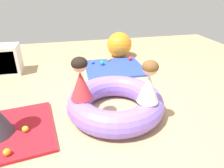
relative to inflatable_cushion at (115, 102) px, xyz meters
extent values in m
plane|color=tan|center=(-0.07, 0.01, -0.16)|extent=(8.00, 8.00, 0.00)
cube|color=#2D47B7|center=(0.36, 1.57, -0.14)|extent=(1.21, 1.08, 0.04)
torus|color=#8466E0|center=(0.00, 0.00, 0.00)|extent=(1.31, 1.31, 0.32)
cone|color=red|center=(-0.45, -0.05, 0.34)|extent=(0.31, 0.31, 0.36)
sphere|color=#DBAD89|center=(-0.45, -0.05, 0.60)|extent=(0.18, 0.18, 0.18)
ellipsoid|color=black|center=(-0.45, -0.05, 0.62)|extent=(0.19, 0.19, 0.15)
cone|color=white|center=(0.33, -0.31, 0.34)|extent=(0.37, 0.37, 0.35)
sphere|color=#DBAD89|center=(0.33, -0.31, 0.59)|extent=(0.18, 0.18, 0.18)
ellipsoid|color=brown|center=(0.33, -0.31, 0.61)|extent=(0.19, 0.19, 0.15)
sphere|color=yellow|center=(0.32, 1.94, -0.09)|extent=(0.06, 0.06, 0.06)
sphere|color=orange|center=(-1.27, -0.55, -0.08)|extent=(0.08, 0.08, 0.08)
sphere|color=red|center=(0.81, 1.89, -0.08)|extent=(0.09, 0.09, 0.09)
sphere|color=teal|center=(0.14, 1.73, -0.07)|extent=(0.10, 0.10, 0.10)
sphere|color=blue|center=(-0.05, 1.85, -0.09)|extent=(0.07, 0.07, 0.07)
sphere|color=yellow|center=(-1.14, -0.21, -0.09)|extent=(0.07, 0.07, 0.07)
sphere|color=orange|center=(0.66, 2.31, 0.13)|extent=(0.59, 0.59, 0.59)
cube|color=silver|center=(-1.70, 1.82, 0.12)|extent=(0.44, 0.44, 0.56)
cube|color=#2D2D33|center=(-1.70, 1.70, 0.12)|extent=(0.34, 0.20, 0.44)
camera|label=1|loc=(-0.57, -2.30, 1.46)|focal=32.71mm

